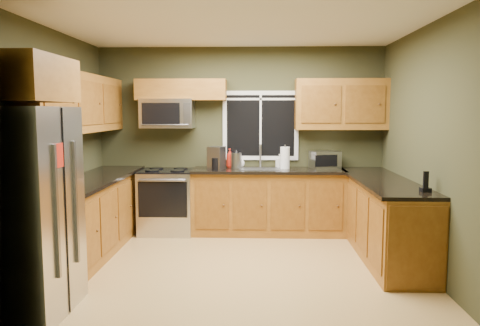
# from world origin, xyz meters

# --- Properties ---
(floor) EXTENTS (4.20, 4.20, 0.00)m
(floor) POSITION_xyz_m (0.00, 0.00, 0.00)
(floor) COLOR tan
(floor) RESTS_ON ground
(ceiling) EXTENTS (4.20, 4.20, 0.00)m
(ceiling) POSITION_xyz_m (0.00, 0.00, 2.70)
(ceiling) COLOR white
(ceiling) RESTS_ON back_wall
(back_wall) EXTENTS (4.20, 0.00, 4.20)m
(back_wall) POSITION_xyz_m (0.00, 1.80, 1.35)
(back_wall) COLOR #33341D
(back_wall) RESTS_ON ground
(front_wall) EXTENTS (4.20, 0.00, 4.20)m
(front_wall) POSITION_xyz_m (0.00, -1.80, 1.35)
(front_wall) COLOR #33341D
(front_wall) RESTS_ON ground
(left_wall) EXTENTS (0.00, 3.60, 3.60)m
(left_wall) POSITION_xyz_m (-2.10, 0.00, 1.35)
(left_wall) COLOR #33341D
(left_wall) RESTS_ON ground
(right_wall) EXTENTS (0.00, 3.60, 3.60)m
(right_wall) POSITION_xyz_m (2.10, 0.00, 1.35)
(right_wall) COLOR #33341D
(right_wall) RESTS_ON ground
(window) EXTENTS (1.12, 0.03, 1.02)m
(window) POSITION_xyz_m (0.30, 1.78, 1.55)
(window) COLOR white
(window) RESTS_ON back_wall
(base_cabinets_left) EXTENTS (0.60, 2.65, 0.90)m
(base_cabinets_left) POSITION_xyz_m (-1.80, 0.48, 0.45)
(base_cabinets_left) COLOR brown
(base_cabinets_left) RESTS_ON ground
(countertop_left) EXTENTS (0.65, 2.65, 0.04)m
(countertop_left) POSITION_xyz_m (-1.78, 0.48, 0.92)
(countertop_left) COLOR black
(countertop_left) RESTS_ON base_cabinets_left
(base_cabinets_back) EXTENTS (2.17, 0.60, 0.90)m
(base_cabinets_back) POSITION_xyz_m (0.42, 1.50, 0.45)
(base_cabinets_back) COLOR brown
(base_cabinets_back) RESTS_ON ground
(countertop_back) EXTENTS (2.17, 0.65, 0.04)m
(countertop_back) POSITION_xyz_m (0.42, 1.48, 0.92)
(countertop_back) COLOR black
(countertop_back) RESTS_ON base_cabinets_back
(base_cabinets_peninsula) EXTENTS (0.60, 2.52, 0.90)m
(base_cabinets_peninsula) POSITION_xyz_m (1.80, 0.54, 0.45)
(base_cabinets_peninsula) COLOR brown
(base_cabinets_peninsula) RESTS_ON ground
(countertop_peninsula) EXTENTS (0.65, 2.50, 0.04)m
(countertop_peninsula) POSITION_xyz_m (1.78, 0.55, 0.92)
(countertop_peninsula) COLOR black
(countertop_peninsula) RESTS_ON base_cabinets_peninsula
(upper_cabinets_left) EXTENTS (0.33, 2.65, 0.72)m
(upper_cabinets_left) POSITION_xyz_m (-1.94, 0.48, 1.86)
(upper_cabinets_left) COLOR brown
(upper_cabinets_left) RESTS_ON left_wall
(upper_cabinets_back_left) EXTENTS (1.30, 0.33, 0.30)m
(upper_cabinets_back_left) POSITION_xyz_m (-0.85, 1.64, 2.07)
(upper_cabinets_back_left) COLOR brown
(upper_cabinets_back_left) RESTS_ON back_wall
(upper_cabinets_back_right) EXTENTS (1.30, 0.33, 0.72)m
(upper_cabinets_back_right) POSITION_xyz_m (1.45, 1.64, 1.86)
(upper_cabinets_back_right) COLOR brown
(upper_cabinets_back_right) RESTS_ON back_wall
(upper_cabinet_over_fridge) EXTENTS (0.72, 0.90, 0.38)m
(upper_cabinet_over_fridge) POSITION_xyz_m (-1.74, -1.30, 2.03)
(upper_cabinet_over_fridge) COLOR brown
(upper_cabinet_over_fridge) RESTS_ON left_wall
(refrigerator) EXTENTS (0.74, 0.90, 1.80)m
(refrigerator) POSITION_xyz_m (-1.74, -1.30, 0.90)
(refrigerator) COLOR #B7B7BC
(refrigerator) RESTS_ON ground
(range) EXTENTS (0.76, 0.69, 0.94)m
(range) POSITION_xyz_m (-1.05, 1.47, 0.47)
(range) COLOR #B7B7BC
(range) RESTS_ON ground
(microwave) EXTENTS (0.76, 0.41, 0.42)m
(microwave) POSITION_xyz_m (-1.05, 1.61, 1.73)
(microwave) COLOR #B7B7BC
(microwave) RESTS_ON back_wall
(sink) EXTENTS (0.60, 0.42, 0.36)m
(sink) POSITION_xyz_m (0.30, 1.49, 0.95)
(sink) COLOR slate
(sink) RESTS_ON countertop_back
(toaster_oven) EXTENTS (0.46, 0.40, 0.25)m
(toaster_oven) POSITION_xyz_m (1.23, 1.62, 1.06)
(toaster_oven) COLOR #B7B7BC
(toaster_oven) RESTS_ON countertop_back
(coffee_maker) EXTENTS (0.26, 0.30, 0.33)m
(coffee_maker) POSITION_xyz_m (-0.32, 1.39, 1.09)
(coffee_maker) COLOR slate
(coffee_maker) RESTS_ON countertop_back
(kettle) EXTENTS (0.18, 0.18, 0.27)m
(kettle) POSITION_xyz_m (-0.05, 1.57, 1.07)
(kettle) COLOR #B7B7BC
(kettle) RESTS_ON countertop_back
(paper_towel_roll) EXTENTS (0.17, 0.17, 0.35)m
(paper_towel_roll) POSITION_xyz_m (0.65, 1.53, 1.10)
(paper_towel_roll) COLOR white
(paper_towel_roll) RESTS_ON countertop_back
(soap_bottle_a) EXTENTS (0.14, 0.14, 0.28)m
(soap_bottle_a) POSITION_xyz_m (-0.15, 1.65, 1.08)
(soap_bottle_a) COLOR red
(soap_bottle_a) RESTS_ON countertop_back
(soap_bottle_b) EXTENTS (0.11, 0.11, 0.20)m
(soap_bottle_b) POSITION_xyz_m (0.58, 1.70, 1.04)
(soap_bottle_b) COLOR white
(soap_bottle_b) RESTS_ON countertop_back
(soap_bottle_c) EXTENTS (0.16, 0.16, 0.17)m
(soap_bottle_c) POSITION_xyz_m (0.00, 1.70, 1.03)
(soap_bottle_c) COLOR white
(soap_bottle_c) RESTS_ON countertop_back
(cordless_phone) EXTENTS (0.10, 0.10, 0.21)m
(cordless_phone) POSITION_xyz_m (1.98, -0.36, 1.00)
(cordless_phone) COLOR black
(cordless_phone) RESTS_ON countertop_peninsula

